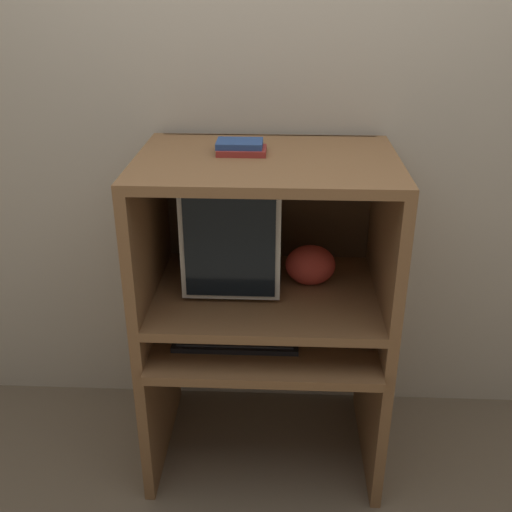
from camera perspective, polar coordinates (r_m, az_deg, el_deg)
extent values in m
plane|color=#756651|center=(2.55, 0.55, -22.53)|extent=(12.00, 12.00, 0.00)
cube|color=beige|center=(2.49, 1.30, 11.69)|extent=(6.00, 0.06, 2.60)
cube|color=brown|center=(2.63, -9.08, -12.04)|extent=(0.04, 0.66, 0.62)
cube|color=brown|center=(2.61, 10.89, -12.52)|extent=(0.04, 0.66, 0.62)
cube|color=brown|center=(2.31, 0.81, -8.59)|extent=(0.85, 0.48, 0.04)
cube|color=brown|center=(2.41, -9.71, -4.65)|extent=(0.04, 0.66, 0.16)
cube|color=brown|center=(2.39, 11.65, -5.11)|extent=(0.04, 0.66, 0.16)
cube|color=brown|center=(2.33, 0.93, -3.64)|extent=(0.85, 0.66, 0.04)
cube|color=brown|center=(2.26, -10.34, 2.93)|extent=(0.04, 0.66, 0.53)
cube|color=brown|center=(2.24, 12.41, 2.51)|extent=(0.04, 0.66, 0.53)
cube|color=brown|center=(2.12, 1.03, 8.91)|extent=(0.85, 0.66, 0.04)
cube|color=#48321E|center=(2.50, 1.20, 5.57)|extent=(0.85, 0.01, 0.53)
cylinder|color=beige|center=(2.40, -2.02, -2.00)|extent=(0.20, 0.20, 0.02)
cube|color=beige|center=(2.30, -2.10, 2.79)|extent=(0.36, 0.40, 0.41)
cube|color=black|center=(2.12, -2.52, 0.72)|extent=(0.32, 0.01, 0.38)
cube|color=black|center=(2.29, -1.94, -8.10)|extent=(0.47, 0.15, 0.02)
cube|color=#333335|center=(2.28, -1.94, -7.83)|extent=(0.43, 0.12, 0.01)
ellipsoid|color=#28282B|center=(2.30, 5.68, -8.00)|extent=(0.06, 0.04, 0.03)
ellipsoid|color=#BC382D|center=(2.34, 5.21, -0.86)|extent=(0.19, 0.15, 0.16)
cube|color=maroon|center=(2.16, -1.36, 10.00)|extent=(0.17, 0.12, 0.02)
cube|color=navy|center=(2.17, -1.57, 10.65)|extent=(0.16, 0.12, 0.02)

